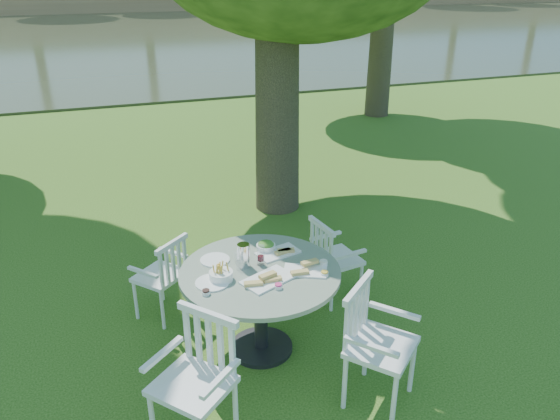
# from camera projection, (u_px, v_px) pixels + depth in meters

# --- Properties ---
(ground) EXTENTS (140.00, 140.00, 0.00)m
(ground) POSITION_uv_depth(u_px,v_px,m) (286.00, 290.00, 5.82)
(ground) COLOR #1F430E
(ground) RESTS_ON ground
(table) EXTENTS (1.37, 1.37, 0.82)m
(table) POSITION_uv_depth(u_px,v_px,m) (260.00, 287.00, 4.66)
(table) COLOR black
(table) RESTS_ON ground
(chair_ne) EXTENTS (0.48, 0.50, 0.88)m
(chair_ne) POSITION_uv_depth(u_px,v_px,m) (330.00, 255.00, 5.46)
(chair_ne) COLOR silver
(chair_ne) RESTS_ON ground
(chair_nw) EXTENTS (0.59, 0.58, 0.85)m
(chair_nw) POSITION_uv_depth(u_px,v_px,m) (166.00, 272.00, 5.18)
(chair_nw) COLOR silver
(chair_nw) RESTS_ON ground
(chair_sw) EXTENTS (0.68, 0.69, 0.99)m
(chair_sw) POSITION_uv_depth(u_px,v_px,m) (200.00, 369.00, 3.82)
(chair_sw) COLOR silver
(chair_sw) RESTS_ON ground
(chair_se) EXTENTS (0.69, 0.68, 0.99)m
(chair_se) POSITION_uv_depth(u_px,v_px,m) (370.00, 335.00, 4.17)
(chair_se) COLOR silver
(chair_se) RESTS_ON ground
(tableware) EXTENTS (1.14, 0.79, 0.21)m
(tableware) POSITION_uv_depth(u_px,v_px,m) (251.00, 265.00, 4.61)
(tableware) COLOR white
(tableware) RESTS_ON table
(river) EXTENTS (100.00, 28.00, 0.12)m
(river) POSITION_uv_depth(u_px,v_px,m) (121.00, 38.00, 25.62)
(river) COLOR #2C331E
(river) RESTS_ON ground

